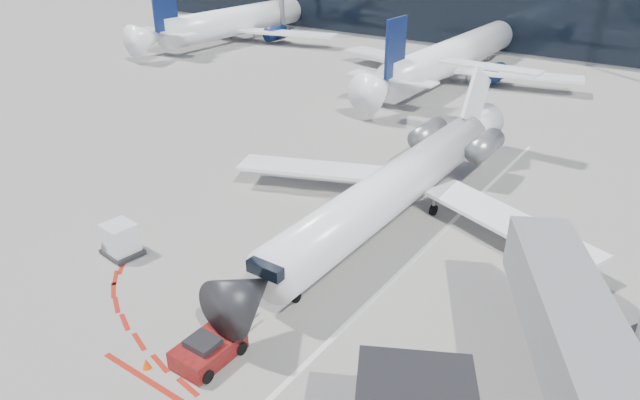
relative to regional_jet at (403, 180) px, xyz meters
The scene contains 8 objects.
ground 7.08m from the regional_jet, 65.19° to the right, with size 260.00×260.00×0.00m, color slate.
apron_centerline 5.47m from the regional_jet, 55.39° to the right, with size 0.25×40.00×0.01m, color silver.
jet_bridge 15.53m from the regional_jet, 35.76° to the right, with size 10.03×15.20×4.90m.
regional_jet is the anchor object (origin of this frame).
pushback_tug 15.46m from the regional_jet, 92.09° to the right, with size 1.91×4.46×1.16m.
uld_container 15.88m from the regional_jet, 129.23° to the right, with size 2.10×1.85×1.81m.
safety_cone_left 17.39m from the regional_jet, 97.36° to the right, with size 0.35×0.35×0.49m, color #F74305.
bg_airliner_1 33.76m from the regional_jet, 108.33° to the left, with size 31.81×33.68×10.29m, color white, non-canonical shape.
Camera 1 is at (10.48, -21.22, 15.99)m, focal length 32.00 mm.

